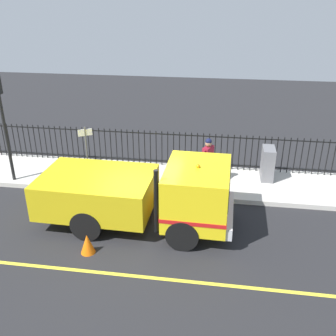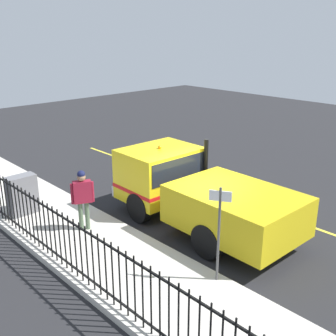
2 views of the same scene
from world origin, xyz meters
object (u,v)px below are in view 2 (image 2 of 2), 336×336
object	(u,v)px
work_truck	(191,188)
street_sign	(219,224)
utility_cabinet	(22,195)
worker_standing	(83,194)
traffic_cone	(263,213)

from	to	relation	value
work_truck	street_sign	distance (m)	3.38
work_truck	utility_cabinet	world-z (taller)	work_truck
work_truck	worker_standing	bearing A→B (deg)	151.18
utility_cabinet	traffic_cone	xyz separation A→B (m)	(-5.35, 5.42, -0.52)
traffic_cone	worker_standing	bearing A→B (deg)	-34.64
worker_standing	street_sign	world-z (taller)	street_sign
traffic_cone	street_sign	bearing A→B (deg)	18.13
utility_cabinet	street_sign	size ratio (longest dim) A/B	0.55
utility_cabinet	street_sign	distance (m)	6.88
worker_standing	street_sign	bearing A→B (deg)	-53.78
worker_standing	street_sign	distance (m)	4.44
traffic_cone	utility_cabinet	bearing A→B (deg)	-45.38
utility_cabinet	traffic_cone	bearing A→B (deg)	134.62
work_truck	street_sign	size ratio (longest dim) A/B	2.63
work_truck	street_sign	world-z (taller)	street_sign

